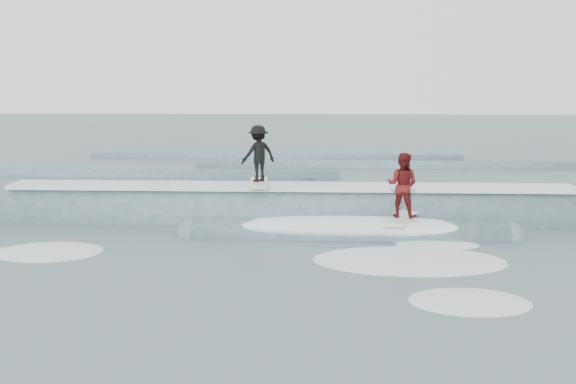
{
  "coord_description": "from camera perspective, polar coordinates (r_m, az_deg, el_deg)",
  "views": [
    {
      "loc": [
        0.91,
        -15.54,
        4.33
      ],
      "look_at": [
        0.0,
        3.67,
        1.1
      ],
      "focal_mm": 40.0,
      "sensor_mm": 36.0,
      "label": 1
    }
  ],
  "objects": [
    {
      "name": "surfer_black",
      "position": [
        20.42,
        -2.65,
        3.25
      ],
      "size": [
        1.33,
        2.03,
        1.88
      ],
      "color": "silver",
      "rests_on": "ground"
    },
    {
      "name": "far_swells",
      "position": [
        33.53,
        -0.64,
        2.11
      ],
      "size": [
        36.57,
        8.65,
        0.8
      ],
      "color": "#36585B",
      "rests_on": "ground"
    },
    {
      "name": "whitewater",
      "position": [
        15.93,
        0.52,
        -6.24
      ],
      "size": [
        13.3,
        6.29,
        0.1
      ],
      "color": "white",
      "rests_on": "ground"
    },
    {
      "name": "breaking_wave",
      "position": [
        20.38,
        0.76,
        -2.61
      ],
      "size": [
        23.9,
        3.89,
        2.21
      ],
      "color": "#36585B",
      "rests_on": "ground"
    },
    {
      "name": "surfer_red",
      "position": [
        18.39,
        10.13,
        0.36
      ],
      "size": [
        1.23,
        2.06,
        1.93
      ],
      "color": "silver",
      "rests_on": "ground"
    },
    {
      "name": "ground",
      "position": [
        16.16,
        -0.62,
        -6.01
      ],
      "size": [
        160.0,
        160.0,
        0.0
      ],
      "primitive_type": "plane",
      "color": "#3F595C",
      "rests_on": "ground"
    }
  ]
}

